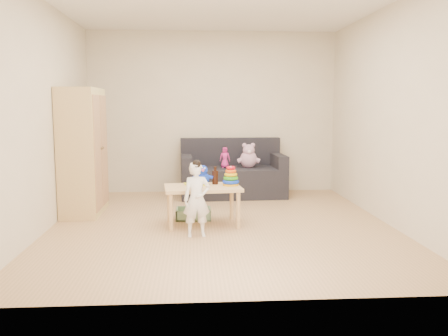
{
  "coord_description": "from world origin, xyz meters",
  "views": [
    {
      "loc": [
        -0.33,
        -5.52,
        1.41
      ],
      "look_at": [
        0.05,
        0.25,
        0.65
      ],
      "focal_mm": 38.0,
      "sensor_mm": 36.0,
      "label": 1
    }
  ],
  "objects": [
    {
      "name": "blue_plush",
      "position": [
        -0.21,
        0.12,
        0.59
      ],
      "size": [
        0.2,
        0.16,
        0.24
      ],
      "primitive_type": null,
      "rotation": [
        0.0,
        0.0,
        -0.0
      ],
      "color": "blue",
      "rests_on": "play_table"
    },
    {
      "name": "pink_bear",
      "position": [
        0.53,
        1.78,
        0.61
      ],
      "size": [
        0.32,
        0.28,
        0.32
      ],
      "primitive_type": null,
      "rotation": [
        0.0,
        0.0,
        -0.16
      ],
      "color": "#CB96B6",
      "rests_on": "sofa"
    },
    {
      "name": "sofa",
      "position": [
        0.29,
        1.79,
        0.23
      ],
      "size": [
        1.64,
        0.87,
        0.45
      ],
      "primitive_type": "cube",
      "rotation": [
        0.0,
        0.0,
        0.04
      ],
      "color": "black",
      "rests_on": "ground"
    },
    {
      "name": "storage_bin",
      "position": [
        -0.33,
        0.32,
        0.07
      ],
      "size": [
        0.44,
        0.33,
        0.13
      ],
      "primitive_type": null,
      "rotation": [
        0.0,
        0.0,
        -0.01
      ],
      "color": "gray",
      "rests_on": "ground"
    },
    {
      "name": "room",
      "position": [
        0.0,
        0.0,
        1.3
      ],
      "size": [
        4.5,
        4.5,
        4.5
      ],
      "color": "tan",
      "rests_on": "ground"
    },
    {
      "name": "wooden_figure",
      "position": [
        -0.29,
        -0.02,
        0.53
      ],
      "size": [
        0.05,
        0.04,
        0.12
      ],
      "primitive_type": null,
      "rotation": [
        0.0,
        0.0,
        -0.0
      ],
      "color": "brown",
      "rests_on": "play_table"
    },
    {
      "name": "toddler",
      "position": [
        -0.29,
        -0.49,
        0.4
      ],
      "size": [
        0.32,
        0.23,
        0.79
      ],
      "primitive_type": "imported",
      "rotation": [
        0.0,
        0.0,
        0.14
      ],
      "color": "white",
      "rests_on": "ground"
    },
    {
      "name": "yellow_book",
      "position": [
        -0.31,
        0.1,
        0.48
      ],
      "size": [
        0.26,
        0.26,
        0.02
      ],
      "primitive_type": "cube",
      "rotation": [
        0.0,
        0.0,
        0.26
      ],
      "color": "yellow",
      "rests_on": "play_table"
    },
    {
      "name": "brown_bottle",
      "position": [
        -0.06,
        0.15,
        0.56
      ],
      "size": [
        0.07,
        0.07,
        0.22
      ],
      "color": "black",
      "rests_on": "play_table"
    },
    {
      "name": "doll",
      "position": [
        0.16,
        1.77,
        0.61
      ],
      "size": [
        0.17,
        0.12,
        0.32
      ],
      "primitive_type": "imported",
      "rotation": [
        0.0,
        0.0,
        -0.07
      ],
      "color": "#E62B92",
      "rests_on": "sofa"
    },
    {
      "name": "ring_stacker",
      "position": [
        0.12,
        0.05,
        0.56
      ],
      "size": [
        0.2,
        0.2,
        0.23
      ],
      "color": "#E8A80C",
      "rests_on": "play_table"
    },
    {
      "name": "wardrobe",
      "position": [
        -1.76,
        0.73,
        0.82
      ],
      "size": [
        0.45,
        0.91,
        1.64
      ],
      "primitive_type": "cube",
      "color": "#D8C476",
      "rests_on": "ground"
    },
    {
      "name": "play_table",
      "position": [
        -0.22,
        -0.0,
        0.23
      ],
      "size": [
        0.94,
        0.64,
        0.47
      ],
      "primitive_type": "cube",
      "rotation": [
        0.0,
        0.0,
        0.09
      ],
      "color": "#EFBD83",
      "rests_on": "ground"
    }
  ]
}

